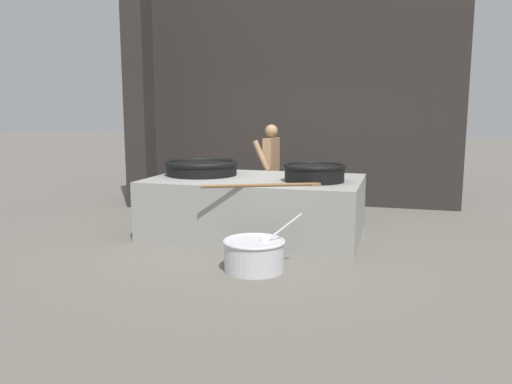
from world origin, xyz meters
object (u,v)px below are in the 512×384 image
Objects in this scene: prep_bowl_vegetables at (254,253)px; cook at (271,167)px; giant_wok_far at (314,172)px; giant_wok_near at (202,167)px.

cook is at bearing 100.71° from prep_bowl_vegetables.
giant_wok_far is 1.69m from prep_bowl_vegetables.
prep_bowl_vegetables is at bearing -105.52° from giant_wok_far.
giant_wok_far reaches higher than giant_wok_near.
giant_wok_far is at bearing 129.01° from cook.
cook is 1.84× the size of prep_bowl_vegetables.
giant_wok_near is at bearing 127.17° from prep_bowl_vegetables.
cook reaches higher than giant_wok_far.
giant_wok_near is 2.24m from prep_bowl_vegetables.
giant_wok_near reaches higher than prep_bowl_vegetables.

